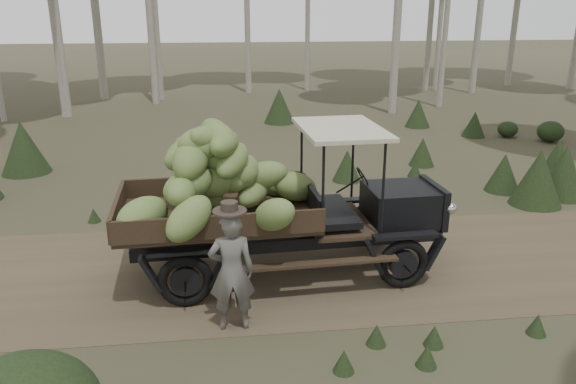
# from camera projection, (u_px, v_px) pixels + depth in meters

# --- Properties ---
(ground) EXTENTS (120.00, 120.00, 0.00)m
(ground) POSITION_uv_depth(u_px,v_px,m) (301.00, 267.00, 9.57)
(ground) COLOR #473D2B
(ground) RESTS_ON ground
(dirt_track) EXTENTS (70.00, 4.00, 0.01)m
(dirt_track) POSITION_uv_depth(u_px,v_px,m) (301.00, 267.00, 9.57)
(dirt_track) COLOR brown
(dirt_track) RESTS_ON ground
(banana_truck) EXTENTS (5.43, 2.86, 2.67)m
(banana_truck) POSITION_uv_depth(u_px,v_px,m) (250.00, 187.00, 8.80)
(banana_truck) COLOR black
(banana_truck) RESTS_ON ground
(farmer) EXTENTS (0.62, 0.45, 1.85)m
(farmer) POSITION_uv_depth(u_px,v_px,m) (232.00, 270.00, 7.52)
(farmer) COLOR #5A5752
(farmer) RESTS_ON ground
(undergrowth) EXTENTS (20.92, 25.54, 1.40)m
(undergrowth) POSITION_uv_depth(u_px,v_px,m) (313.00, 238.00, 9.38)
(undergrowth) COLOR #233319
(undergrowth) RESTS_ON ground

